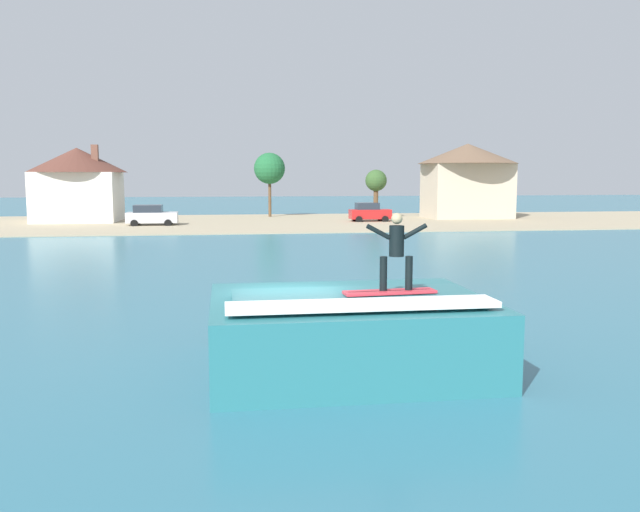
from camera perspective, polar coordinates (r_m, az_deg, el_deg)
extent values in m
plane|color=#2F6B80|center=(15.67, -2.70, -9.15)|extent=(260.00, 260.00, 0.00)
cube|color=#297178|center=(14.91, 2.46, -6.73)|extent=(6.10, 4.78, 1.64)
cube|color=#297178|center=(14.14, 2.94, -3.70)|extent=(5.19, 2.15, 0.18)
cube|color=white|center=(13.21, 3.75, -4.24)|extent=(5.49, 0.86, 0.12)
cube|color=#D8333F|center=(14.19, 6.07, -3.12)|extent=(2.04, 0.61, 0.06)
cube|color=black|center=(14.18, 6.07, -3.01)|extent=(1.84, 0.18, 0.01)
cylinder|color=black|center=(14.12, 5.52, -1.53)|extent=(0.16, 0.16, 0.73)
cylinder|color=black|center=(14.26, 7.72, -1.47)|extent=(0.16, 0.16, 0.73)
cylinder|color=black|center=(14.10, 6.66, 1.30)|extent=(0.32, 0.32, 0.66)
sphere|color=tan|center=(14.06, 6.69, 3.25)|extent=(0.24, 0.24, 0.24)
cylinder|color=black|center=(13.98, 5.08, 2.10)|extent=(0.53, 0.10, 0.35)
cylinder|color=black|center=(14.19, 8.25, 2.13)|extent=(0.53, 0.10, 0.35)
cube|color=tan|center=(62.24, -7.03, 2.90)|extent=(120.00, 24.76, 0.09)
cube|color=silver|center=(59.67, -14.35, 3.27)|extent=(4.38, 1.99, 0.90)
cube|color=#262D38|center=(59.66, -14.69, 4.00)|extent=(2.41, 1.79, 0.64)
cylinder|color=black|center=(60.61, -12.90, 2.94)|extent=(0.64, 0.22, 0.64)
cylinder|color=black|center=(58.53, -13.06, 2.80)|extent=(0.64, 0.22, 0.64)
cylinder|color=black|center=(60.90, -15.57, 2.87)|extent=(0.64, 0.22, 0.64)
cylinder|color=black|center=(58.83, -15.82, 2.73)|extent=(0.64, 0.22, 0.64)
cube|color=red|center=(63.09, 4.37, 3.65)|extent=(3.88, 1.71, 0.90)
cube|color=#262D38|center=(62.99, 4.12, 4.35)|extent=(2.14, 1.54, 0.64)
cylinder|color=black|center=(64.28, 5.29, 3.30)|extent=(0.64, 0.22, 0.64)
cylinder|color=black|center=(62.53, 5.68, 3.19)|extent=(0.64, 0.22, 0.64)
cylinder|color=black|center=(63.74, 3.08, 3.29)|extent=(0.64, 0.22, 0.64)
cylinder|color=black|center=(61.97, 3.41, 3.18)|extent=(0.64, 0.22, 0.64)
cube|color=silver|center=(67.05, -20.22, 4.81)|extent=(7.47, 7.31, 4.75)
cone|color=brown|center=(67.04, -20.35, 7.82)|extent=(9.26, 9.26, 2.31)
cube|color=brown|center=(65.62, -18.95, 8.34)|extent=(0.60, 0.60, 1.80)
cube|color=beige|center=(69.91, 12.62, 5.51)|extent=(8.25, 5.84, 5.65)
cone|color=brown|center=(69.94, 12.70, 8.66)|extent=(10.23, 10.23, 2.04)
cylinder|color=brown|center=(67.73, 4.86, 4.61)|extent=(0.48, 0.48, 3.29)
sphere|color=#335528|center=(67.67, 4.88, 6.55)|extent=(2.19, 2.19, 2.19)
cylinder|color=brown|center=(70.20, -4.38, 5.07)|extent=(0.31, 0.31, 4.21)
sphere|color=#206034|center=(70.17, -4.40, 7.59)|extent=(3.29, 3.29, 3.29)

